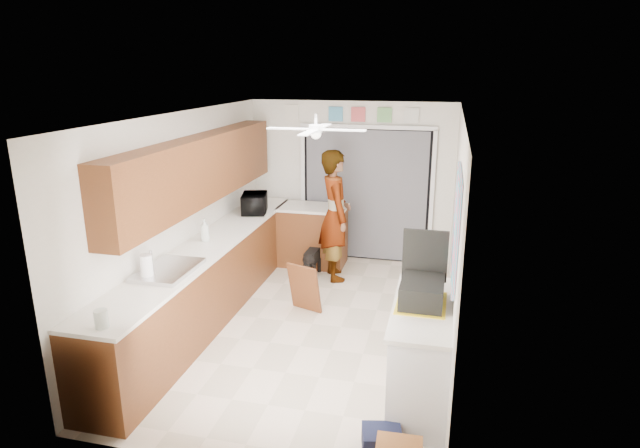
# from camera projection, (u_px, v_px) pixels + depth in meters

# --- Properties ---
(floor) EXTENTS (5.00, 5.00, 0.00)m
(floor) POSITION_uv_depth(u_px,v_px,m) (312.00, 324.00, 6.48)
(floor) COLOR beige
(floor) RESTS_ON ground
(ceiling) EXTENTS (5.00, 5.00, 0.00)m
(ceiling) POSITION_uv_depth(u_px,v_px,m) (311.00, 115.00, 5.77)
(ceiling) COLOR white
(ceiling) RESTS_ON ground
(wall_back) EXTENTS (3.20, 0.00, 3.20)m
(wall_back) POSITION_uv_depth(u_px,v_px,m) (351.00, 182.00, 8.46)
(wall_back) COLOR white
(wall_back) RESTS_ON ground
(wall_front) EXTENTS (3.20, 0.00, 3.20)m
(wall_front) POSITION_uv_depth(u_px,v_px,m) (225.00, 323.00, 3.80)
(wall_front) COLOR white
(wall_front) RESTS_ON ground
(wall_left) EXTENTS (0.00, 5.00, 5.00)m
(wall_left) POSITION_uv_depth(u_px,v_px,m) (184.00, 216.00, 6.49)
(wall_left) COLOR white
(wall_left) RESTS_ON ground
(wall_right) EXTENTS (0.00, 5.00, 5.00)m
(wall_right) POSITION_uv_depth(u_px,v_px,m) (455.00, 235.00, 5.77)
(wall_right) COLOR white
(wall_right) RESTS_ON ground
(left_base_cabinets) EXTENTS (0.60, 4.80, 0.90)m
(left_base_cabinets) POSITION_uv_depth(u_px,v_px,m) (211.00, 280.00, 6.65)
(left_base_cabinets) COLOR brown
(left_base_cabinets) RESTS_ON floor
(left_countertop) EXTENTS (0.62, 4.80, 0.04)m
(left_countertop) POSITION_uv_depth(u_px,v_px,m) (210.00, 244.00, 6.51)
(left_countertop) COLOR white
(left_countertop) RESTS_ON left_base_cabinets
(upper_cabinets) EXTENTS (0.32, 4.00, 0.80)m
(upper_cabinets) POSITION_uv_depth(u_px,v_px,m) (201.00, 169.00, 6.48)
(upper_cabinets) COLOR brown
(upper_cabinets) RESTS_ON wall_left
(sink_basin) EXTENTS (0.50, 0.76, 0.06)m
(sink_basin) POSITION_uv_depth(u_px,v_px,m) (169.00, 271.00, 5.57)
(sink_basin) COLOR silver
(sink_basin) RESTS_ON left_countertop
(faucet) EXTENTS (0.03, 0.03, 0.22)m
(faucet) POSITION_uv_depth(u_px,v_px,m) (151.00, 261.00, 5.58)
(faucet) COLOR silver
(faucet) RESTS_ON left_countertop
(peninsula_base) EXTENTS (1.00, 0.60, 0.90)m
(peninsula_base) POSITION_uv_depth(u_px,v_px,m) (313.00, 237.00, 8.33)
(peninsula_base) COLOR brown
(peninsula_base) RESTS_ON floor
(peninsula_top) EXTENTS (1.04, 0.64, 0.04)m
(peninsula_top) POSITION_uv_depth(u_px,v_px,m) (313.00, 208.00, 8.20)
(peninsula_top) COLOR white
(peninsula_top) RESTS_ON peninsula_base
(back_opening_recess) EXTENTS (2.00, 0.06, 2.10)m
(back_opening_recess) POSITION_uv_depth(u_px,v_px,m) (366.00, 195.00, 8.43)
(back_opening_recess) COLOR black
(back_opening_recess) RESTS_ON wall_back
(curtain_panel) EXTENTS (1.90, 0.03, 2.05)m
(curtain_panel) POSITION_uv_depth(u_px,v_px,m) (366.00, 196.00, 8.39)
(curtain_panel) COLOR slate
(curtain_panel) RESTS_ON wall_back
(door_trim_left) EXTENTS (0.06, 0.04, 2.10)m
(door_trim_left) POSITION_uv_depth(u_px,v_px,m) (303.00, 192.00, 8.63)
(door_trim_left) COLOR white
(door_trim_left) RESTS_ON wall_back
(door_trim_right) EXTENTS (0.06, 0.04, 2.10)m
(door_trim_right) POSITION_uv_depth(u_px,v_px,m) (432.00, 199.00, 8.18)
(door_trim_right) COLOR white
(door_trim_right) RESTS_ON wall_back
(door_trim_head) EXTENTS (2.10, 0.04, 0.06)m
(door_trim_head) POSITION_uv_depth(u_px,v_px,m) (367.00, 127.00, 8.10)
(door_trim_head) COLOR white
(door_trim_head) RESTS_ON wall_back
(header_frame_1) EXTENTS (0.22, 0.02, 0.22)m
(header_frame_1) POSITION_uv_depth(u_px,v_px,m) (336.00, 114.00, 8.19)
(header_frame_1) COLOR #499BC4
(header_frame_1) RESTS_ON wall_back
(header_frame_2) EXTENTS (0.22, 0.02, 0.22)m
(header_frame_2) POSITION_uv_depth(u_px,v_px,m) (358.00, 114.00, 8.11)
(header_frame_2) COLOR #CF4D51
(header_frame_2) RESTS_ON wall_back
(header_frame_3) EXTENTS (0.22, 0.02, 0.22)m
(header_frame_3) POSITION_uv_depth(u_px,v_px,m) (384.00, 115.00, 8.02)
(header_frame_3) COLOR #6AAE63
(header_frame_3) RESTS_ON wall_back
(header_frame_4) EXTENTS (0.22, 0.02, 0.22)m
(header_frame_4) POSITION_uv_depth(u_px,v_px,m) (411.00, 116.00, 7.93)
(header_frame_4) COLOR silver
(header_frame_4) RESTS_ON wall_back
(route66_sign) EXTENTS (0.22, 0.02, 0.26)m
(route66_sign) POSITION_uv_depth(u_px,v_px,m) (292.00, 113.00, 8.35)
(route66_sign) COLOR silver
(route66_sign) RESTS_ON wall_back
(right_counter_base) EXTENTS (0.50, 1.40, 0.90)m
(right_counter_base) POSITION_uv_depth(u_px,v_px,m) (421.00, 354.00, 4.93)
(right_counter_base) COLOR white
(right_counter_base) RESTS_ON floor
(right_counter_top) EXTENTS (0.54, 1.44, 0.04)m
(right_counter_top) POSITION_uv_depth(u_px,v_px,m) (423.00, 307.00, 4.80)
(right_counter_top) COLOR white
(right_counter_top) RESTS_ON right_counter_base
(abstract_painting) EXTENTS (0.03, 1.15, 0.95)m
(abstract_painting) POSITION_uv_depth(u_px,v_px,m) (456.00, 225.00, 4.73)
(abstract_painting) COLOR #DD5179
(abstract_painting) RESTS_ON wall_right
(ceiling_fan) EXTENTS (1.14, 1.14, 0.24)m
(ceiling_fan) POSITION_uv_depth(u_px,v_px,m) (316.00, 129.00, 6.01)
(ceiling_fan) COLOR white
(ceiling_fan) RESTS_ON ceiling
(microwave) EXTENTS (0.46, 0.58, 0.28)m
(microwave) POSITION_uv_depth(u_px,v_px,m) (255.00, 203.00, 7.80)
(microwave) COLOR black
(microwave) RESTS_ON left_countertop
(soap_bottle) EXTENTS (0.13, 0.13, 0.29)m
(soap_bottle) POSITION_uv_depth(u_px,v_px,m) (205.00, 230.00, 6.53)
(soap_bottle) COLOR silver
(soap_bottle) RESTS_ON left_countertop
(jar_a) EXTENTS (0.14, 0.14, 0.15)m
(jar_a) POSITION_uv_depth(u_px,v_px,m) (101.00, 319.00, 4.37)
(jar_a) COLOR silver
(jar_a) RESTS_ON left_countertop
(paper_towel_roll) EXTENTS (0.14, 0.14, 0.26)m
(paper_towel_roll) POSITION_uv_depth(u_px,v_px,m) (147.00, 267.00, 5.34)
(paper_towel_roll) COLOR white
(paper_towel_roll) RESTS_ON left_countertop
(suitcase) EXTENTS (0.39, 0.51, 0.22)m
(suitcase) POSITION_uv_depth(u_px,v_px,m) (422.00, 292.00, 4.80)
(suitcase) COLOR black
(suitcase) RESTS_ON right_counter_top
(suitcase_rim) EXTENTS (0.45, 0.59, 0.02)m
(suitcase_rim) POSITION_uv_depth(u_px,v_px,m) (421.00, 304.00, 4.83)
(suitcase_rim) COLOR yellow
(suitcase_rim) RESTS_ON suitcase
(suitcase_lid) EXTENTS (0.42, 0.04, 0.50)m
(suitcase_lid) POSITION_uv_depth(u_px,v_px,m) (425.00, 256.00, 5.00)
(suitcase_lid) COLOR black
(suitcase_lid) RESTS_ON suitcase
(navy_crate) EXTENTS (0.36, 0.32, 0.19)m
(navy_crate) POSITION_uv_depth(u_px,v_px,m) (382.00, 441.00, 4.31)
(navy_crate) COLOR #151A36
(navy_crate) RESTS_ON floor
(cabinet_door_panel) EXTENTS (0.46, 0.30, 0.64)m
(cabinet_door_panel) POSITION_uv_depth(u_px,v_px,m) (304.00, 288.00, 6.72)
(cabinet_door_panel) COLOR brown
(cabinet_door_panel) RESTS_ON floor
(man) EXTENTS (0.69, 0.82, 1.90)m
(man) POSITION_uv_depth(u_px,v_px,m) (335.00, 215.00, 7.66)
(man) COLOR white
(man) RESTS_ON floor
(dog) EXTENTS (0.25, 0.56, 0.44)m
(dog) POSITION_uv_depth(u_px,v_px,m) (312.00, 261.00, 7.95)
(dog) COLOR black
(dog) RESTS_ON floor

